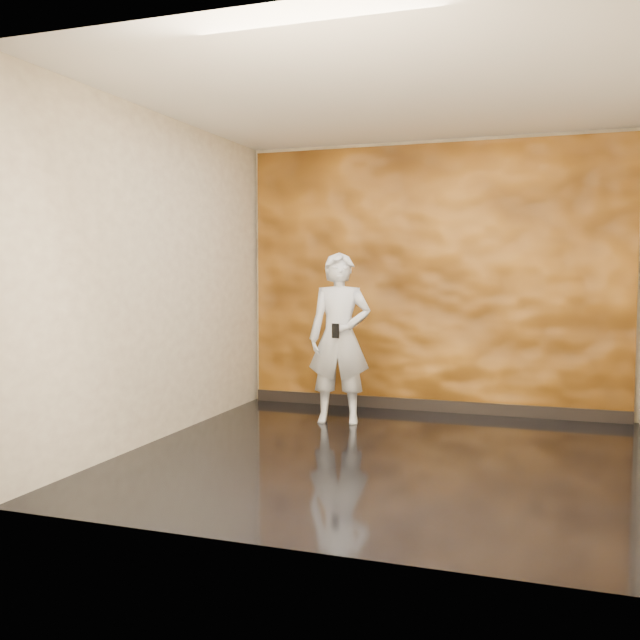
{
  "coord_description": "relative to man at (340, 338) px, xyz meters",
  "views": [
    {
      "loc": [
        1.32,
        -5.38,
        1.45
      ],
      "look_at": [
        -0.78,
        0.67,
        1.01
      ],
      "focal_mm": 40.0,
      "sensor_mm": 36.0,
      "label": 1
    }
  ],
  "objects": [
    {
      "name": "feature_wall",
      "position": [
        0.73,
        0.86,
        0.56
      ],
      "size": [
        3.9,
        0.06,
        2.75
      ],
      "primitive_type": "cube",
      "color": "orange",
      "rests_on": "ground"
    },
    {
      "name": "baseboard",
      "position": [
        0.73,
        0.82,
        -0.76
      ],
      "size": [
        3.9,
        0.04,
        0.12
      ],
      "primitive_type": "cube",
      "color": "black",
      "rests_on": "ground"
    },
    {
      "name": "man",
      "position": [
        0.0,
        0.0,
        0.0
      ],
      "size": [
        0.66,
        0.49,
        1.63
      ],
      "primitive_type": "imported",
      "rotation": [
        0.0,
        0.0,
        0.18
      ],
      "color": "#969CA5",
      "rests_on": "ground"
    },
    {
      "name": "phone",
      "position": [
        0.04,
        -0.24,
        0.09
      ],
      "size": [
        0.07,
        0.03,
        0.14
      ],
      "primitive_type": "cube",
      "rotation": [
        0.0,
        0.0,
        -0.25
      ],
      "color": "black",
      "rests_on": "man"
    },
    {
      "name": "room",
      "position": [
        0.73,
        -1.1,
        0.58
      ],
      "size": [
        4.02,
        4.02,
        2.81
      ],
      "color": "black",
      "rests_on": "ground"
    }
  ]
}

